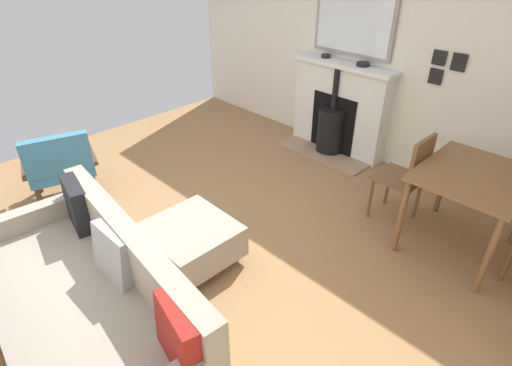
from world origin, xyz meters
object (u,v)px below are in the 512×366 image
at_px(mantel_bowl_near, 326,56).
at_px(armchair_accent, 60,164).
at_px(ottoman, 191,240).
at_px(dining_chair_near_fireplace, 409,174).
at_px(mantel_bowl_far, 363,64).
at_px(sofa, 91,300).
at_px(dining_table, 472,185).
at_px(fireplace, 338,113).

distance_m(mantel_bowl_near, armchair_accent, 3.21).
relative_size(mantel_bowl_near, armchair_accent, 0.14).
xyz_separation_m(ottoman, dining_chair_near_fireplace, (-1.77, 0.95, 0.30)).
bearing_deg(mantel_bowl_near, mantel_bowl_far, 90.00).
xyz_separation_m(mantel_bowl_near, armchair_accent, (2.97, -0.97, -0.71)).
distance_m(sofa, dining_table, 3.02).
xyz_separation_m(mantel_bowl_far, dining_chair_near_fireplace, (0.85, 1.12, -0.61)).
height_order(fireplace, mantel_bowl_near, mantel_bowl_near).
relative_size(mantel_bowl_far, sofa, 0.07).
bearing_deg(mantel_bowl_far, mantel_bowl_near, -90.00).
height_order(mantel_bowl_far, sofa, mantel_bowl_far).
bearing_deg(fireplace, mantel_bowl_near, -96.54).
xyz_separation_m(sofa, dining_chair_near_fireplace, (-2.68, 0.82, 0.20)).
relative_size(sofa, ottoman, 3.06).
bearing_deg(ottoman, armchair_accent, -77.72).
bearing_deg(dining_table, fireplace, -113.40).
bearing_deg(armchair_accent, fireplace, 157.17).
relative_size(mantel_bowl_far, dining_table, 0.16).
bearing_deg(mantel_bowl_far, dining_table, 62.76).
distance_m(dining_table, dining_chair_near_fireplace, 0.54).
relative_size(mantel_bowl_far, ottoman, 0.21).
xyz_separation_m(fireplace, sofa, (3.50, 0.55, -0.17)).
bearing_deg(dining_chair_near_fireplace, armchair_accent, -50.76).
relative_size(mantel_bowl_near, mantel_bowl_far, 0.77).
distance_m(mantel_bowl_near, sofa, 3.72).
bearing_deg(dining_table, dining_chair_near_fireplace, -89.90).
relative_size(fireplace, mantel_bowl_near, 11.54).
bearing_deg(ottoman, dining_chair_near_fireplace, 151.62).
relative_size(ottoman, armchair_accent, 0.86).
distance_m(fireplace, armchair_accent, 3.19).
bearing_deg(fireplace, mantel_bowl_far, 97.40).
height_order(fireplace, ottoman, fireplace).
distance_m(mantel_bowl_near, mantel_bowl_far, 0.51).
distance_m(sofa, armchair_accent, 1.87).
distance_m(sofa, ottoman, 0.93).
height_order(fireplace, mantel_bowl_far, mantel_bowl_far).
xyz_separation_m(dining_table, dining_chair_near_fireplace, (0.00, -0.53, -0.11)).
xyz_separation_m(ottoman, armchair_accent, (0.36, -1.65, 0.21)).
bearing_deg(sofa, armchair_accent, -107.33).
height_order(fireplace, sofa, fireplace).
bearing_deg(mantel_bowl_far, dining_chair_near_fireplace, 52.74).
relative_size(fireplace, sofa, 0.62).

